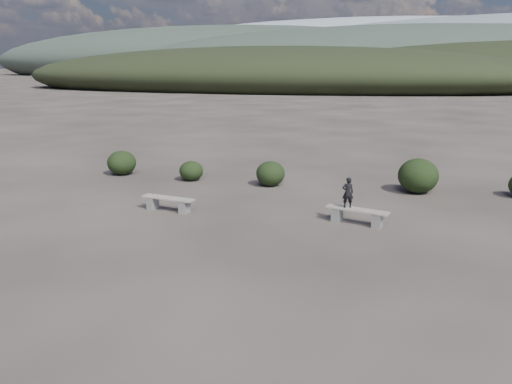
% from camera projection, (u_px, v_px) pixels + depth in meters
% --- Properties ---
extents(ground, '(1200.00, 1200.00, 0.00)m').
position_uv_depth(ground, '(214.00, 268.00, 12.33)').
color(ground, '#312A26').
rests_on(ground, ground).
extents(bench_left, '(1.97, 0.63, 0.48)m').
position_uv_depth(bench_left, '(168.00, 203.00, 17.13)').
color(bench_left, slate).
rests_on(bench_left, ground).
extents(bench_right, '(2.02, 0.85, 0.50)m').
position_uv_depth(bench_right, '(357.00, 215.00, 15.70)').
color(bench_right, slate).
rests_on(bench_right, ground).
extents(seated_person, '(0.42, 0.34, 0.98)m').
position_uv_depth(seated_person, '(348.00, 193.00, 15.70)').
color(seated_person, black).
rests_on(seated_person, bench_right).
extents(shrub_a, '(1.04, 1.04, 0.85)m').
position_uv_depth(shrub_a, '(191.00, 171.00, 21.67)').
color(shrub_a, black).
rests_on(shrub_a, ground).
extents(shrub_b, '(1.20, 1.20, 1.03)m').
position_uv_depth(shrub_b, '(270.00, 174.00, 20.69)').
color(shrub_b, black).
rests_on(shrub_b, ground).
extents(shrub_d, '(1.56, 1.56, 1.36)m').
position_uv_depth(shrub_d, '(418.00, 176.00, 19.52)').
color(shrub_d, black).
rests_on(shrub_d, ground).
extents(shrub_f, '(1.30, 1.30, 1.10)m').
position_uv_depth(shrub_f, '(122.00, 163.00, 22.80)').
color(shrub_f, black).
rests_on(shrub_f, ground).
extents(mountain_ridges, '(500.00, 400.00, 56.00)m').
position_uv_depth(mountain_ridges, '(395.00, 56.00, 325.95)').
color(mountain_ridges, black).
rests_on(mountain_ridges, ground).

